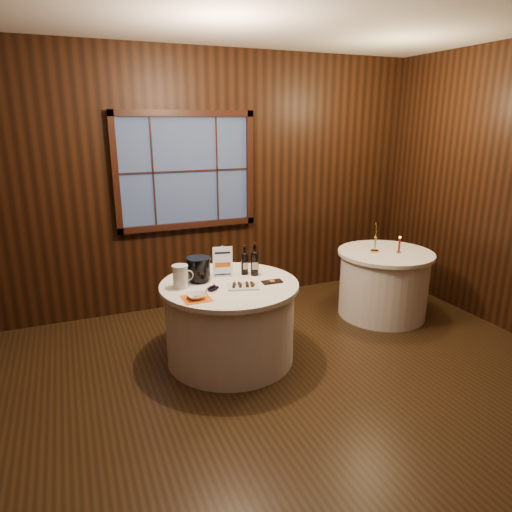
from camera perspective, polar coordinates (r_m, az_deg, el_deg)
name	(u,v)px	position (r m, az deg, el deg)	size (l,w,h in m)	color
ground	(274,417)	(3.75, 2.25, -19.47)	(6.00, 6.00, 0.00)	black
back_wall	(186,180)	(5.43, -8.78, 9.37)	(6.00, 0.10, 3.00)	black
main_table	(230,321)	(4.36, -3.27, -8.12)	(1.28, 1.28, 0.77)	white
side_table	(383,283)	(5.52, 15.62, -3.29)	(1.08, 1.08, 0.77)	white
sign_stand	(223,266)	(4.38, -4.17, -1.21)	(0.18, 0.12, 0.30)	#B4B5BB
port_bottle_left	(245,262)	(4.41, -1.44, -0.73)	(0.07, 0.07, 0.29)	black
port_bottle_right	(255,261)	(4.37, -0.17, -0.67)	(0.08, 0.09, 0.32)	black
ice_bucket	(199,269)	(4.25, -7.16, -1.60)	(0.22, 0.22, 0.23)	black
chocolate_plate	(243,286)	(4.09, -1.60, -3.73)	(0.32, 0.26, 0.04)	white
chocolate_box	(272,282)	(4.22, 2.03, -3.24)	(0.19, 0.09, 0.02)	black
grape_bunch	(214,289)	(4.03, -5.24, -4.08)	(0.18, 0.11, 0.04)	black
glass_pitcher	(181,276)	(4.11, -9.41, -2.52)	(0.19, 0.15, 0.21)	silver
orange_napkin	(197,298)	(3.88, -7.45, -5.28)	(0.23, 0.23, 0.00)	orange
cracker_bowl	(196,296)	(3.87, -7.46, -4.98)	(0.16, 0.16, 0.04)	white
brass_candlestick	(375,241)	(5.34, 14.70, 1.80)	(0.10, 0.10, 0.35)	#BA913A
red_candle	(399,246)	(5.38, 17.47, 1.16)	(0.05, 0.05, 0.20)	#BA913A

